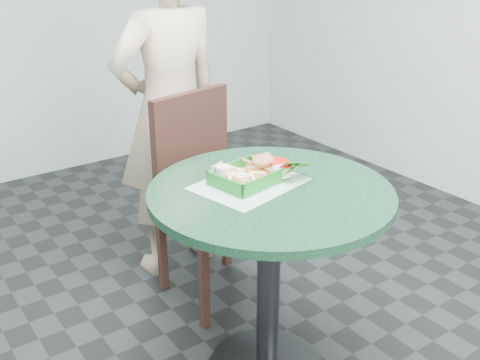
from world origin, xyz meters
TOP-DOWN VIEW (x-y plane):
  - cafe_table at (0.00, 0.00)m, footprint 0.83×0.83m
  - dining_chair at (0.13, 0.63)m, footprint 0.43×0.43m
  - diner_person at (0.12, 0.90)m, footprint 0.64×0.44m
  - placemat at (-0.04, 0.07)m, footprint 0.41×0.34m
  - food_basket at (-0.03, 0.09)m, footprint 0.24×0.17m
  - crab_sandwich at (0.04, 0.08)m, footprint 0.13×0.13m
  - fries_pile at (-0.08, 0.09)m, footprint 0.11×0.12m
  - sauce_ramekin at (-0.09, 0.14)m, footprint 0.05×0.05m
  - garnish_cup at (0.08, 0.02)m, footprint 0.13×0.12m

SIDE VIEW (x-z plane):
  - dining_chair at x=0.13m, z-range 0.07..1.00m
  - cafe_table at x=0.00m, z-range 0.21..0.96m
  - placemat at x=-0.04m, z-range 0.75..0.75m
  - food_basket at x=-0.03m, z-range 0.74..0.79m
  - fries_pile at x=-0.08m, z-range 0.77..0.81m
  - garnish_cup at x=0.08m, z-range 0.77..0.82m
  - sauce_ramekin at x=-0.09m, z-range 0.78..0.81m
  - crab_sandwich at x=0.04m, z-range 0.76..0.84m
  - diner_person at x=0.12m, z-range 0.00..1.69m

